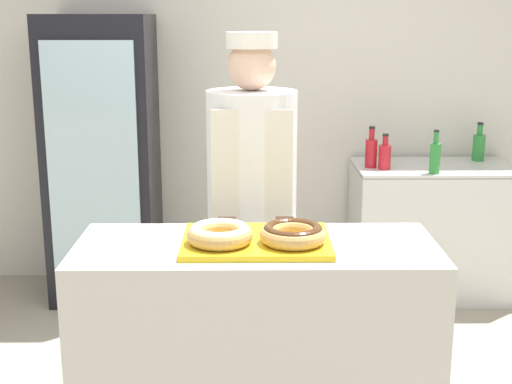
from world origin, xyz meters
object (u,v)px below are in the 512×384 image
bottle_green (435,157)px  bottle_red_b (371,152)px  brownie_back_left (227,223)px  brownie_back_right (285,223)px  serving_tray (256,241)px  baker_person (252,208)px  bottle_green_b (479,146)px  beverage_fridge (103,160)px  chest_freezer (432,229)px  bottle_red (385,156)px  donut_light_glaze (220,233)px  donut_chocolate_glaze (293,233)px

bottle_green → bottle_red_b: size_ratio=1.03×
brownie_back_left → brownie_back_right: bearing=0.0°
serving_tray → baker_person: size_ratio=0.33×
brownie_back_left → bottle_green_b: 2.38m
beverage_fridge → chest_freezer: size_ratio=1.76×
serving_tray → bottle_green_b: bearing=53.1°
bottle_red → bottle_green_b: 0.70m
beverage_fridge → chest_freezer: 2.13m
brownie_back_right → bottle_red_b: size_ratio=0.28×
brownie_back_left → bottle_red: bottle_red is taller
serving_tray → brownie_back_left: size_ratio=7.75×
beverage_fridge → bottle_red: size_ratio=8.10×
chest_freezer → bottle_red_b: 0.67m
brownie_back_left → bottle_green: 1.84m
beverage_fridge → bottle_green: (2.01, -0.22, 0.06)m
serving_tray → bottle_red: bottle_red is taller
donut_light_glaze → bottle_red: bottle_red is taller
serving_tray → bottle_green_b: size_ratio=2.26×
beverage_fridge → bottle_red_b: beverage_fridge is taller
donut_chocolate_glaze → baker_person: 0.73m
donut_light_glaze → brownie_back_right: donut_light_glaze is taller
serving_tray → beverage_fridge: 2.01m
bottle_red → bottle_green_b: bottle_green_b is taller
bottle_green_b → bottle_red_b: 0.76m
bottle_red → bottle_green_b: (0.66, 0.26, 0.01)m
serving_tray → bottle_green: size_ratio=2.14×
bottle_red_b → serving_tray: bearing=-112.7°
brownie_back_left → baker_person: 0.51m
brownie_back_right → bottle_red_b: (0.61, 1.58, -0.01)m
donut_light_glaze → serving_tray: bearing=23.6°
donut_chocolate_glaze → chest_freezer: 2.17m
bottle_green → donut_light_glaze: bearing=-126.8°
donut_light_glaze → brownie_back_left: 0.21m
baker_person → beverage_fridge: 1.46m
donut_light_glaze → donut_chocolate_glaze: bearing=0.0°
donut_light_glaze → brownie_back_left: (0.02, 0.21, -0.02)m
bottle_red_b → bottle_red: bearing=-34.5°
serving_tray → chest_freezer: serving_tray is taller
bottle_red_b → donut_light_glaze: bearing=-115.6°
donut_chocolate_glaze → bottle_red: bearing=69.1°
brownie_back_right → beverage_fridge: 1.93m
brownie_back_right → baker_person: size_ratio=0.04×
brownie_back_right → donut_chocolate_glaze: bearing=-85.0°
baker_person → bottle_red_b: size_ratio=6.65×
baker_person → bottle_green: 1.42m
serving_tray → brownie_back_left: bearing=127.4°
serving_tray → bottle_green: bottle_green is taller
chest_freezer → bottle_red_b: (-0.42, -0.05, 0.52)m
donut_light_glaze → bottle_red: size_ratio=1.14×
donut_chocolate_glaze → baker_person: baker_person is taller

